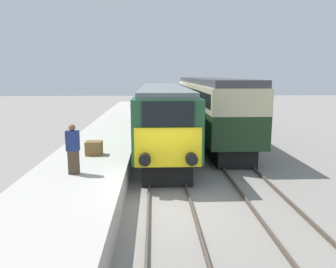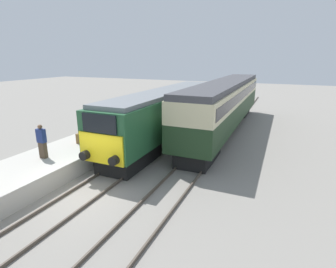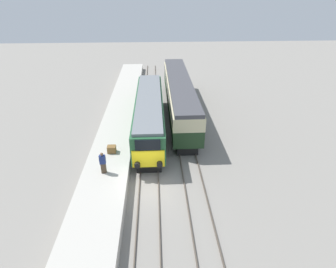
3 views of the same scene
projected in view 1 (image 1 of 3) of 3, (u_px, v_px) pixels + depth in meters
The scene contains 8 objects.
ground_plane at pixel (170, 208), 10.91m from camera, with size 120.00×120.00×0.00m, color gray.
platform_left at pixel (105, 145), 18.55m from camera, with size 3.50×50.00×0.92m.
rails_near_track at pixel (165, 165), 15.81m from camera, with size 1.51×60.00×0.14m.
rails_far_track at pixel (234, 164), 15.95m from camera, with size 1.50×60.00×0.14m.
locomotive at pixel (163, 113), 19.52m from camera, with size 2.70×15.82×3.71m.
passenger_carriage at pixel (208, 101), 23.77m from camera, with size 2.75×18.94×4.14m.
person_on_platform at pixel (73, 149), 11.43m from camera, with size 0.44×0.26×1.77m.
luggage_crate at pixel (94, 148), 14.27m from camera, with size 0.70×0.56×0.60m.
Camera 1 is at (-0.50, -10.28, 4.37)m, focal length 35.00 mm.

